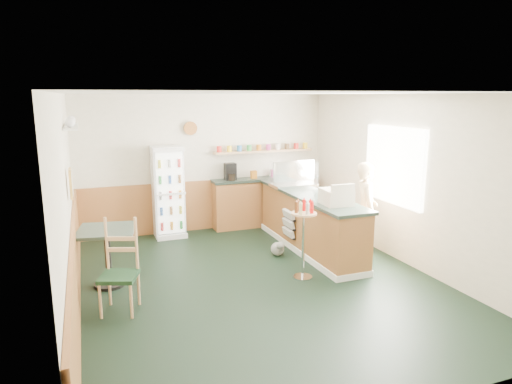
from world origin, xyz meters
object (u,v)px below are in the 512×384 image
cash_register (336,197)px  drinks_fridge (168,192)px  cafe_chair (118,263)px  cafe_table (107,246)px  condiment_stand (304,228)px  shopkeeper (366,210)px  display_case (294,174)px

cash_register → drinks_fridge: bearing=134.4°
drinks_fridge → cafe_chair: bearing=-112.0°
cafe_table → cafe_chair: bearing=-84.1°
drinks_fridge → condiment_stand: bearing=-62.1°
condiment_stand → cafe_table: condiment_stand is taller
drinks_fridge → cash_register: bearing=-49.5°
drinks_fridge → cafe_table: bearing=-121.0°
shopkeeper → cafe_table: (-4.10, 0.25, -0.21)m
drinks_fridge → condiment_stand: drinks_fridge is taller
display_case → cash_register: bearing=-90.0°
drinks_fridge → display_case: (2.16, -1.00, 0.37)m
cafe_chair → shopkeeper: bearing=27.9°
cash_register → condiment_stand: cash_register is taller
display_case → cafe_table: bearing=-162.5°
cafe_table → display_case: bearing=17.5°
display_case → shopkeeper: 1.56m
cash_register → cafe_chair: cash_register is taller
condiment_stand → cash_register: bearing=21.1°
shopkeeper → display_case: bearing=48.2°
cafe_table → cafe_chair: cafe_chair is taller
cash_register → condiment_stand: bearing=-155.0°
cafe_chair → condiment_stand: bearing=21.7°
cash_register → cafe_chair: bearing=-170.3°
shopkeeper → cafe_chair: bearing=118.0°
display_case → cafe_table: display_case is taller
cash_register → display_case: bearing=93.9°
drinks_fridge → condiment_stand: 3.16m
cash_register → shopkeeper: size_ratio=0.27×
display_case → cafe_table: size_ratio=0.93×
display_case → cash_register: 1.53m
cash_register → shopkeeper: bearing=20.6°
shopkeeper → cafe_table: 4.11m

